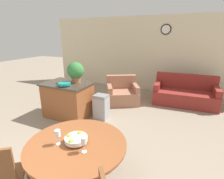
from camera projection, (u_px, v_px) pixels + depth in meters
wall_back at (148, 54)px, 6.47m from camera, size 8.00×0.09×2.70m
dining_table at (77, 154)px, 2.26m from camera, size 1.27×1.27×0.76m
dining_chair_near_left at (2, 176)px, 2.01m from camera, size 0.59×0.59×0.94m
fruit_bowl at (76, 139)px, 2.19m from camera, size 0.29×0.29×0.11m
wine_glass_left at (58, 134)px, 2.14m from camera, size 0.07×0.07×0.20m
wine_glass_right at (84, 141)px, 1.99m from camera, size 0.07×0.07×0.20m
kitchen_island at (68, 100)px, 4.53m from camera, size 1.18×0.84×0.90m
teal_bowl at (64, 84)px, 4.13m from camera, size 0.29×0.29×0.08m
potted_plant at (76, 71)px, 4.37m from camera, size 0.42×0.42×0.52m
trash_bin at (101, 107)px, 4.44m from camera, size 0.35×0.29×0.63m
couch at (185, 94)px, 5.38m from camera, size 1.87×1.01×0.87m
armchair at (122, 94)px, 5.48m from camera, size 1.23×1.19×0.82m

